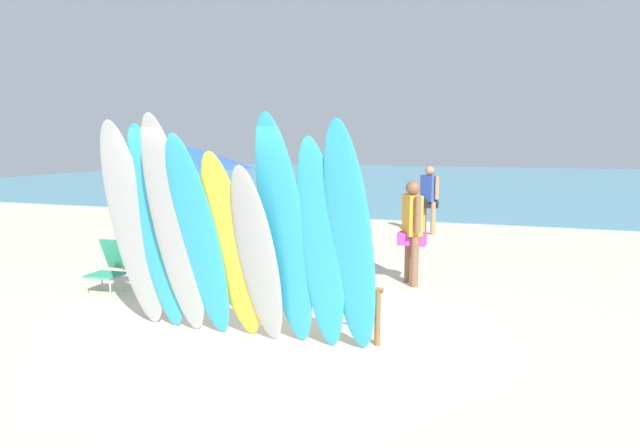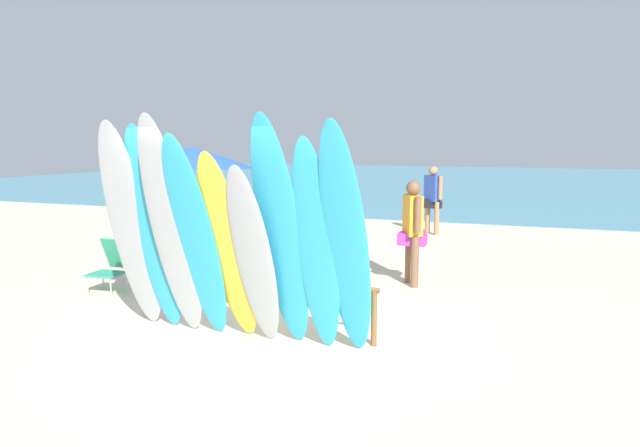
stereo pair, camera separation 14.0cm
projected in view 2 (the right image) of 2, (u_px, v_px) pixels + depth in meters
ground at (436, 210)px, 20.17m from camera, size 60.00×60.00×0.00m
ocean_water at (479, 180)px, 35.63m from camera, size 60.00×40.00×0.02m
surfboard_rack at (254, 288)px, 7.11m from camera, size 3.22×0.07×0.69m
surfboard_grey_0 at (131, 228)px, 6.99m from camera, size 0.62×0.86×2.61m
surfboard_teal_1 at (154, 231)px, 6.89m from camera, size 0.54×0.76×2.56m
surfboard_grey_2 at (172, 230)px, 6.61m from camera, size 0.59×1.01×2.67m
surfboard_teal_3 at (196, 241)px, 6.54m from camera, size 0.56×0.96×2.45m
surfboard_yellow_4 at (229, 250)px, 6.49m from camera, size 0.58×0.95×2.27m
surfboard_grey_5 at (254, 258)px, 6.35m from camera, size 0.49×0.86×2.13m
surfboard_teal_6 at (281, 236)px, 6.23m from camera, size 0.57×0.96×2.66m
surfboard_teal_7 at (317, 249)px, 6.12m from camera, size 0.48×0.80×2.42m
surfboard_teal_8 at (346, 244)px, 5.96m from camera, size 0.54×0.97×2.58m
beachgoer_near_rack at (433, 195)px, 14.64m from camera, size 0.53×0.46×1.75m
beachgoer_photographing at (320, 226)px, 9.94m from camera, size 0.41×0.60×1.57m
beachgoer_strolling at (338, 195)px, 15.49m from camera, size 0.42×0.52×1.62m
beachgoer_by_water at (413, 225)px, 9.37m from camera, size 0.45×0.59×1.73m
beach_chair_red at (147, 247)px, 10.54m from camera, size 0.64×0.79×0.82m
beach_chair_blue at (113, 263)px, 9.13m from camera, size 0.55×0.72×0.82m
beach_umbrella at (193, 158)px, 9.80m from camera, size 2.09×2.09×2.27m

